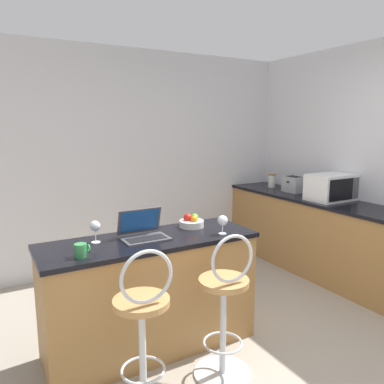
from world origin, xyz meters
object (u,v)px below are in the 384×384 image
at_px(laptop, 143,231).
at_px(mug_green, 81,250).
at_px(bar_stool_far, 225,310).
at_px(toaster, 294,184).
at_px(bar_stool_near, 143,334).
at_px(wine_glass_short, 95,227).
at_px(wine_glass_tall, 223,221).
at_px(fruit_bowl, 192,222).
at_px(storage_jar, 272,181).
at_px(microwave, 331,187).

relative_size(laptop, mug_green, 3.51).
bearing_deg(bar_stool_far, toaster, 35.88).
xyz_separation_m(toaster, mug_green, (-2.90, -1.08, -0.05)).
distance_m(bar_stool_near, wine_glass_short, 0.84).
height_order(toaster, wine_glass_tall, toaster).
xyz_separation_m(laptop, mug_green, (-0.50, -0.20, -0.01)).
bearing_deg(toaster, bar_stool_far, -144.12).
bearing_deg(wine_glass_short, fruit_bowl, 1.96).
height_order(toaster, storage_jar, toaster).
xyz_separation_m(wine_glass_short, storage_jar, (2.74, 1.24, -0.03)).
xyz_separation_m(bar_stool_near, bar_stool_far, (0.59, 0.00, 0.00)).
distance_m(bar_stool_near, fruit_bowl, 1.09).
height_order(laptop, microwave, microwave).
xyz_separation_m(microwave, storage_jar, (0.02, 1.00, -0.06)).
distance_m(bar_stool_far, storage_jar, 2.86).
height_order(laptop, storage_jar, laptop).
bearing_deg(wine_glass_tall, bar_stool_far, -121.41).
bearing_deg(mug_green, microwave, 9.66).
relative_size(microwave, storage_jar, 2.82).
bearing_deg(mug_green, bar_stool_near, -59.27).
bearing_deg(storage_jar, microwave, -90.86).
relative_size(bar_stool_far, wine_glass_short, 6.41).
bearing_deg(toaster, mug_green, -159.60).
bearing_deg(storage_jar, fruit_bowl, -147.86).
height_order(laptop, wine_glass_short, laptop).
relative_size(bar_stool_near, bar_stool_far, 1.00).
bearing_deg(laptop, bar_stool_near, -112.86).
distance_m(laptop, fruit_bowl, 0.47).
bearing_deg(fruit_bowl, microwave, 6.29).
distance_m(bar_stool_far, wine_glass_tall, 0.68).
height_order(laptop, wine_glass_tall, laptop).
bearing_deg(wine_glass_short, toaster, 16.79).
relative_size(laptop, fruit_bowl, 1.68).
height_order(bar_stool_near, storage_jar, storage_jar).
relative_size(wine_glass_short, storage_jar, 0.89).
relative_size(storage_jar, mug_green, 1.88).
xyz_separation_m(bar_stool_near, toaster, (2.65, 1.49, 0.49)).
bearing_deg(bar_stool_far, storage_jar, 42.72).
distance_m(mug_green, wine_glass_tall, 1.08).
bearing_deg(laptop, wine_glass_short, 170.89).
bearing_deg(toaster, wine_glass_short, -163.21).
height_order(storage_jar, wine_glass_tall, storage_jar).
relative_size(bar_stool_near, wine_glass_tall, 7.01).
distance_m(microwave, wine_glass_tall, 1.88).
distance_m(laptop, storage_jar, 2.73).
relative_size(microwave, fruit_bowl, 2.54).
xyz_separation_m(microwave, fruit_bowl, (-1.92, -0.21, -0.11)).
relative_size(laptop, wine_glass_tall, 2.30).
relative_size(toaster, storage_jar, 1.39).
height_order(bar_stool_near, mug_green, bar_stool_near).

